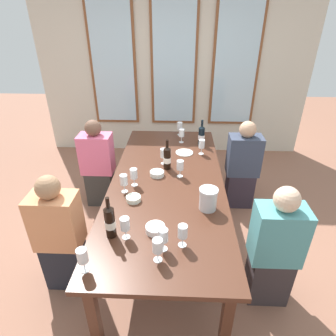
# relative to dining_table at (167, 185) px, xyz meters

# --- Properties ---
(ground_plane) EXTENTS (12.00, 12.00, 0.00)m
(ground_plane) POSITION_rel_dining_table_xyz_m (0.00, 0.00, -0.68)
(ground_plane) COLOR #8D5C48
(back_wall_with_windows) EXTENTS (4.28, 0.10, 2.90)m
(back_wall_with_windows) POSITION_rel_dining_table_xyz_m (0.00, 2.29, 0.77)
(back_wall_with_windows) COLOR beige
(back_wall_with_windows) RESTS_ON ground
(dining_table) EXTENTS (1.08, 2.54, 0.74)m
(dining_table) POSITION_rel_dining_table_xyz_m (0.00, 0.00, 0.00)
(dining_table) COLOR #482619
(dining_table) RESTS_ON ground
(white_plate_0) EXTENTS (0.20, 0.20, 0.01)m
(white_plate_0) POSITION_rel_dining_table_xyz_m (0.17, 0.61, 0.07)
(white_plate_0) COLOR white
(white_plate_0) RESTS_ON dining_table
(metal_pitcher) EXTENTS (0.16, 0.16, 0.19)m
(metal_pitcher) POSITION_rel_dining_table_xyz_m (0.35, -0.43, 0.16)
(metal_pitcher) COLOR silver
(metal_pitcher) RESTS_ON dining_table
(wine_bottle_0) EXTENTS (0.08, 0.08, 0.33)m
(wine_bottle_0) POSITION_rel_dining_table_xyz_m (-0.37, -0.79, 0.19)
(wine_bottle_0) COLOR black
(wine_bottle_0) RESTS_ON dining_table
(wine_bottle_1) EXTENTS (0.08, 0.08, 0.32)m
(wine_bottle_1) POSITION_rel_dining_table_xyz_m (-0.01, 0.24, 0.18)
(wine_bottle_1) COLOR black
(wine_bottle_1) RESTS_ON dining_table
(wine_bottle_2) EXTENTS (0.08, 0.08, 0.31)m
(wine_bottle_2) POSITION_rel_dining_table_xyz_m (0.38, 0.86, 0.18)
(wine_bottle_2) COLOR black
(wine_bottle_2) RESTS_ON dining_table
(tasting_bowl_0) EXTENTS (0.15, 0.15, 0.05)m
(tasting_bowl_0) POSITION_rel_dining_table_xyz_m (-0.06, -0.73, 0.09)
(tasting_bowl_0) COLOR white
(tasting_bowl_0) RESTS_ON dining_table
(tasting_bowl_1) EXTENTS (0.13, 0.13, 0.04)m
(tasting_bowl_1) POSITION_rel_dining_table_xyz_m (-0.28, -0.35, 0.08)
(tasting_bowl_1) COLOR white
(tasting_bowl_1) RESTS_ON dining_table
(tasting_bowl_2) EXTENTS (0.14, 0.14, 0.05)m
(tasting_bowl_2) POSITION_rel_dining_table_xyz_m (-0.11, 0.08, 0.08)
(tasting_bowl_2) COLOR white
(tasting_bowl_2) RESTS_ON dining_table
(wine_glass_0) EXTENTS (0.07, 0.07, 0.17)m
(wine_glass_0) POSITION_rel_dining_table_xyz_m (0.14, 0.91, 0.18)
(wine_glass_0) COLOR white
(wine_glass_0) RESTS_ON dining_table
(wine_glass_1) EXTENTS (0.07, 0.07, 0.17)m
(wine_glass_1) POSITION_rel_dining_table_xyz_m (-0.38, -0.22, 0.18)
(wine_glass_1) COLOR white
(wine_glass_1) RESTS_ON dining_table
(wine_glass_2) EXTENTS (0.07, 0.07, 0.17)m
(wine_glass_2) POSITION_rel_dining_table_xyz_m (0.12, 0.08, 0.18)
(wine_glass_2) COLOR white
(wine_glass_2) RESTS_ON dining_table
(wine_glass_3) EXTENTS (0.07, 0.07, 0.17)m
(wine_glass_3) POSITION_rel_dining_table_xyz_m (-0.47, -1.11, 0.18)
(wine_glass_3) COLOR white
(wine_glass_3) RESTS_ON dining_table
(wine_glass_4) EXTENTS (0.07, 0.07, 0.17)m
(wine_glass_4) POSITION_rel_dining_table_xyz_m (-0.26, -0.80, 0.18)
(wine_glass_4) COLOR white
(wine_glass_4) RESTS_ON dining_table
(wine_glass_5) EXTENTS (0.07, 0.07, 0.17)m
(wine_glass_5) POSITION_rel_dining_table_xyz_m (0.11, 1.15, 0.18)
(wine_glass_5) COLOR white
(wine_glass_5) RESTS_ON dining_table
(wine_glass_6) EXTENTS (0.07, 0.07, 0.17)m
(wine_glass_6) POSITION_rel_dining_table_xyz_m (0.14, -0.86, 0.18)
(wine_glass_6) COLOR white
(wine_glass_6) RESTS_ON dining_table
(wine_glass_7) EXTENTS (0.07, 0.07, 0.17)m
(wine_glass_7) POSITION_rel_dining_table_xyz_m (0.01, -0.91, 0.18)
(wine_glass_7) COLOR white
(wine_glass_7) RESTS_ON dining_table
(wine_glass_8) EXTENTS (0.07, 0.07, 0.17)m
(wine_glass_8) POSITION_rel_dining_table_xyz_m (-0.02, -1.00, 0.18)
(wine_glass_8) COLOR white
(wine_glass_8) RESTS_ON dining_table
(wine_glass_9) EXTENTS (0.07, 0.07, 0.17)m
(wine_glass_9) POSITION_rel_dining_table_xyz_m (-0.06, 0.34, 0.18)
(wine_glass_9) COLOR white
(wine_glass_9) RESTS_ON dining_table
(wine_glass_10) EXTENTS (0.07, 0.07, 0.17)m
(wine_glass_10) POSITION_rel_dining_table_xyz_m (0.36, 0.59, 0.18)
(wine_glass_10) COLOR white
(wine_glass_10) RESTS_ON dining_table
(wine_glass_11) EXTENTS (0.07, 0.07, 0.17)m
(wine_glass_11) POSITION_rel_dining_table_xyz_m (-0.31, -0.10, 0.18)
(wine_glass_11) COLOR white
(wine_glass_11) RESTS_ON dining_table
(seated_person_0) EXTENTS (0.38, 0.24, 1.11)m
(seated_person_0) POSITION_rel_dining_table_xyz_m (-0.88, -0.59, -0.15)
(seated_person_0) COLOR #21222B
(seated_person_0) RESTS_ON ground
(seated_person_1) EXTENTS (0.38, 0.24, 1.11)m
(seated_person_1) POSITION_rel_dining_table_xyz_m (0.88, -0.67, -0.15)
(seated_person_1) COLOR #342C2E
(seated_person_1) RESTS_ON ground
(seated_person_2) EXTENTS (0.38, 0.24, 1.11)m
(seated_person_2) POSITION_rel_dining_table_xyz_m (-0.88, 0.64, -0.15)
(seated_person_2) COLOR #343330
(seated_person_2) RESTS_ON ground
(seated_person_3) EXTENTS (0.38, 0.24, 1.11)m
(seated_person_3) POSITION_rel_dining_table_xyz_m (0.88, 0.68, -0.15)
(seated_person_3) COLOR #2F2732
(seated_person_3) RESTS_ON ground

